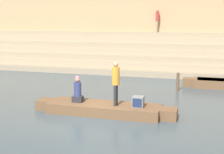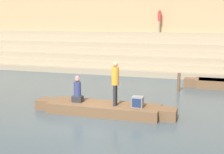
% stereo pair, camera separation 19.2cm
% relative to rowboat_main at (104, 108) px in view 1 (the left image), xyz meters
% --- Properties ---
extents(ground_plane, '(120.00, 120.00, 0.00)m').
position_rel_rowboat_main_xyz_m(ground_plane, '(-0.08, -0.80, -0.22)').
color(ground_plane, '#3D4C56').
extents(ghat_steps, '(36.00, 5.18, 2.82)m').
position_rel_rowboat_main_xyz_m(ghat_steps, '(-0.08, 11.89, 0.79)').
color(ghat_steps, gray).
rests_on(ghat_steps, ground).
extents(back_wall, '(34.20, 1.28, 7.59)m').
position_rel_rowboat_main_xyz_m(back_wall, '(-0.08, 14.33, 3.55)').
color(back_wall, tan).
rests_on(back_wall, ground).
extents(rowboat_main, '(5.90, 1.48, 0.41)m').
position_rel_rowboat_main_xyz_m(rowboat_main, '(0.00, 0.00, 0.00)').
color(rowboat_main, brown).
rests_on(rowboat_main, ground).
extents(person_standing, '(0.30, 0.30, 1.75)m').
position_rel_rowboat_main_xyz_m(person_standing, '(0.53, -0.11, 1.22)').
color(person_standing, '#28282D').
rests_on(person_standing, rowboat_main).
extents(person_rowing, '(0.42, 0.33, 1.10)m').
position_rel_rowboat_main_xyz_m(person_rowing, '(-1.13, -0.03, 0.65)').
color(person_rowing, '#28282D').
rests_on(person_rowing, rowboat_main).
extents(tv_set, '(0.44, 0.41, 0.42)m').
position_rel_rowboat_main_xyz_m(tv_set, '(1.43, -0.07, 0.40)').
color(tv_set, slate).
rests_on(tv_set, rowboat_main).
extents(mooring_post, '(0.16, 0.16, 1.01)m').
position_rel_rowboat_main_xyz_m(mooring_post, '(2.58, 4.99, 0.28)').
color(mooring_post, brown).
rests_on(mooring_post, ground).
extents(person_on_steps, '(0.27, 0.27, 1.80)m').
position_rel_rowboat_main_xyz_m(person_on_steps, '(0.23, 13.37, 3.67)').
color(person_on_steps, gray).
rests_on(person_on_steps, ghat_steps).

